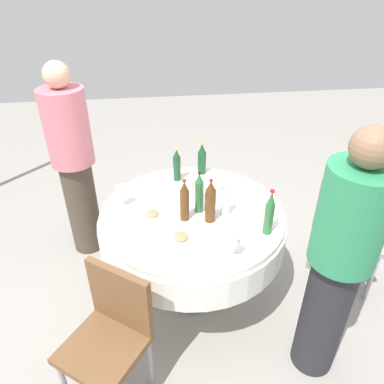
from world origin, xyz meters
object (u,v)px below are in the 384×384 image
object	(u,v)px
bottle_green_left	(269,214)
wine_glass_inner	(235,242)
wine_glass_west	(199,189)
chair_inner	(338,232)
bottle_brown_inner	(210,202)
plate_outer	(181,238)
bottle_dark_green_front	(202,159)
person_rear	(74,162)
person_left	(338,263)
chair_west	(111,329)
plate_mid	(152,215)
plate_south	(197,186)
wine_glass_front	(121,191)
bottle_dark_green_north	(177,165)
dining_table	(192,228)
bottle_brown_rear	(184,201)
wine_glass_north	(221,181)
bottle_green_west	(199,193)
bottle_clear_east	(226,200)

from	to	relation	value
bottle_green_left	wine_glass_inner	xyz separation A→B (m)	(-0.19, 0.26, -0.04)
wine_glass_west	chair_inner	distance (m)	1.09
bottle_brown_inner	plate_outer	distance (m)	0.31
bottle_dark_green_front	chair_inner	bearing A→B (deg)	-124.23
plate_outer	chair_inner	size ratio (longest dim) A/B	0.27
wine_glass_inner	person_rear	distance (m)	1.53
person_left	chair_inner	size ratio (longest dim) A/B	1.87
wine_glass_west	chair_west	bearing A→B (deg)	144.41
bottle_dark_green_front	person_left	bearing A→B (deg)	-156.72
plate_mid	chair_inner	distance (m)	1.38
plate_south	chair_west	size ratio (longest dim) A/B	0.26
plate_mid	bottle_green_left	bearing A→B (deg)	-110.25
wine_glass_front	chair_inner	xyz separation A→B (m)	(-0.24, -1.56, -0.34)
bottle_dark_green_front	plate_mid	distance (m)	0.72
bottle_green_left	bottle_dark_green_front	size ratio (longest dim) A/B	1.17
bottle_dark_green_north	plate_outer	xyz separation A→B (m)	(-0.75, 0.05, -0.12)
bottle_dark_green_north	plate_outer	size ratio (longest dim) A/B	1.19
bottle_dark_green_front	person_rear	size ratio (longest dim) A/B	0.17
bottle_dark_green_north	wine_glass_west	world-z (taller)	bottle_dark_green_north
wine_glass_front	wine_glass_inner	distance (m)	0.91
plate_outer	person_rear	xyz separation A→B (m)	(0.92, 0.77, 0.11)
wine_glass_front	chair_west	bearing A→B (deg)	176.25
dining_table	bottle_brown_rear	size ratio (longest dim) A/B	4.29
bottle_dark_green_north	wine_glass_inner	bearing A→B (deg)	-165.14
dining_table	plate_mid	bearing A→B (deg)	95.47
plate_mid	chair_inner	bearing A→B (deg)	-93.00
plate_south	person_left	size ratio (longest dim) A/B	0.14
wine_glass_north	wine_glass_west	xyz separation A→B (m)	(-0.11, 0.18, 0.01)
person_left	bottle_brown_rear	bearing A→B (deg)	-84.20
chair_inner	bottle_dark_green_north	bearing A→B (deg)	-110.44
dining_table	wine_glass_front	xyz separation A→B (m)	(0.14, 0.48, 0.27)
bottle_dark_green_north	wine_glass_front	distance (m)	0.52
wine_glass_west	plate_south	world-z (taller)	wine_glass_west
plate_outer	bottle_green_left	bearing A→B (deg)	-89.87
bottle_green_west	bottle_dark_green_front	bearing A→B (deg)	-10.69
bottle_brown_inner	plate_outer	size ratio (longest dim) A/B	1.38
bottle_brown_rear	bottle_dark_green_front	distance (m)	0.65
person_left	plate_mid	bearing A→B (deg)	-79.48
bottle_brown_rear	wine_glass_front	xyz separation A→B (m)	(0.22, 0.42, -0.03)
dining_table	wine_glass_inner	distance (m)	0.58
chair_inner	bottle_green_west	bearing A→B (deg)	-90.30
bottle_clear_east	chair_west	size ratio (longest dim) A/B	0.29
bottle_clear_east	plate_mid	bearing A→B (deg)	86.02
bottle_clear_east	person_rear	xyz separation A→B (m)	(0.69, 1.10, 0.01)
person_left	chair_west	distance (m)	1.28
person_left	wine_glass_west	bearing A→B (deg)	-96.73
bottle_clear_east	bottle_dark_green_north	world-z (taller)	bottle_dark_green_north
dining_table	chair_inner	distance (m)	1.09
dining_table	plate_mid	world-z (taller)	plate_mid
plate_mid	bottle_brown_inner	bearing A→B (deg)	-103.52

